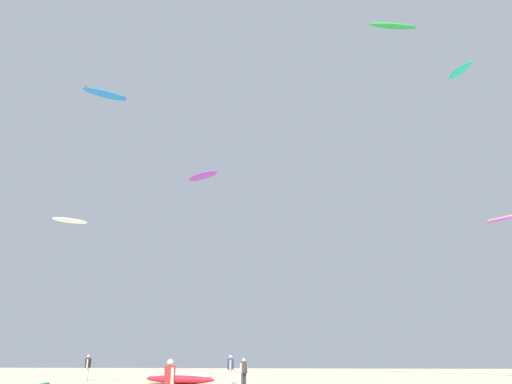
{
  "coord_description": "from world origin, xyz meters",
  "views": [
    {
      "loc": [
        2.61,
        -12.96,
        1.78
      ],
      "look_at": [
        0.0,
        15.81,
        11.3
      ],
      "focal_mm": 34.74,
      "sensor_mm": 36.0,
      "label": 1
    }
  ],
  "objects_px": {
    "kite_aloft_0": "(105,94)",
    "kite_aloft_1": "(70,221)",
    "person_midground": "(230,367)",
    "kite_aloft_2": "(393,26)",
    "person_left": "(244,370)",
    "kite_aloft_5": "(203,176)",
    "kite_aloft_4": "(460,71)",
    "person_right": "(88,365)",
    "kite_grounded_near": "(180,379)",
    "kite_aloft_3": "(500,219)",
    "person_foreground": "(169,380)"
  },
  "relations": [
    {
      "from": "kite_grounded_near",
      "to": "kite_aloft_3",
      "type": "height_order",
      "value": "kite_aloft_3"
    },
    {
      "from": "kite_aloft_2",
      "to": "kite_aloft_5",
      "type": "bearing_deg",
      "value": 157.68
    },
    {
      "from": "kite_aloft_4",
      "to": "kite_aloft_0",
      "type": "bearing_deg",
      "value": 166.1
    },
    {
      "from": "kite_aloft_0",
      "to": "kite_aloft_1",
      "type": "height_order",
      "value": "kite_aloft_0"
    },
    {
      "from": "kite_aloft_0",
      "to": "kite_aloft_1",
      "type": "xyz_separation_m",
      "value": [
        4.01,
        -12.19,
        -16.34
      ]
    },
    {
      "from": "person_foreground",
      "to": "person_right",
      "type": "distance_m",
      "value": 22.46
    },
    {
      "from": "person_right",
      "to": "kite_aloft_3",
      "type": "xyz_separation_m",
      "value": [
        32.53,
        4.58,
        11.54
      ]
    },
    {
      "from": "person_foreground",
      "to": "kite_grounded_near",
      "type": "height_order",
      "value": "person_foreground"
    },
    {
      "from": "kite_aloft_0",
      "to": "kite_grounded_near",
      "type": "bearing_deg",
      "value": -38.14
    },
    {
      "from": "kite_grounded_near",
      "to": "kite_aloft_2",
      "type": "relative_size",
      "value": 1.32
    },
    {
      "from": "kite_aloft_4",
      "to": "kite_aloft_5",
      "type": "distance_m",
      "value": 22.57
    },
    {
      "from": "kite_aloft_1",
      "to": "person_right",
      "type": "bearing_deg",
      "value": 97.03
    },
    {
      "from": "person_midground",
      "to": "kite_aloft_5",
      "type": "relative_size",
      "value": 0.52
    },
    {
      "from": "person_right",
      "to": "kite_aloft_2",
      "type": "relative_size",
      "value": 0.45
    },
    {
      "from": "person_midground",
      "to": "kite_aloft_2",
      "type": "relative_size",
      "value": 0.44
    },
    {
      "from": "kite_aloft_1",
      "to": "kite_aloft_3",
      "type": "relative_size",
      "value": 0.98
    },
    {
      "from": "person_left",
      "to": "kite_aloft_2",
      "type": "relative_size",
      "value": 0.4
    },
    {
      "from": "kite_aloft_1",
      "to": "kite_aloft_4",
      "type": "xyz_separation_m",
      "value": [
        27.45,
        4.4,
        12.38
      ]
    },
    {
      "from": "person_left",
      "to": "person_right",
      "type": "relative_size",
      "value": 0.89
    },
    {
      "from": "kite_aloft_2",
      "to": "kite_aloft_0",
      "type": "bearing_deg",
      "value": 162.71
    },
    {
      "from": "person_foreground",
      "to": "person_right",
      "type": "relative_size",
      "value": 0.92
    },
    {
      "from": "kite_aloft_1",
      "to": "kite_aloft_2",
      "type": "relative_size",
      "value": 0.55
    },
    {
      "from": "person_left",
      "to": "kite_grounded_near",
      "type": "relative_size",
      "value": 0.3
    },
    {
      "from": "person_midground",
      "to": "kite_grounded_near",
      "type": "xyz_separation_m",
      "value": [
        -3.26,
        -0.35,
        -0.74
      ]
    },
    {
      "from": "person_midground",
      "to": "kite_aloft_0",
      "type": "relative_size",
      "value": 0.42
    },
    {
      "from": "person_left",
      "to": "person_right",
      "type": "distance_m",
      "value": 14.37
    },
    {
      "from": "kite_grounded_near",
      "to": "kite_aloft_1",
      "type": "relative_size",
      "value": 2.4
    },
    {
      "from": "kite_aloft_0",
      "to": "kite_aloft_5",
      "type": "bearing_deg",
      "value": -8.99
    },
    {
      "from": "person_foreground",
      "to": "kite_aloft_4",
      "type": "bearing_deg",
      "value": 5.36
    },
    {
      "from": "person_midground",
      "to": "kite_aloft_0",
      "type": "distance_m",
      "value": 30.18
    },
    {
      "from": "kite_grounded_near",
      "to": "person_midground",
      "type": "bearing_deg",
      "value": 6.09
    },
    {
      "from": "person_left",
      "to": "kite_aloft_5",
      "type": "distance_m",
      "value": 19.72
    },
    {
      "from": "person_foreground",
      "to": "kite_aloft_5",
      "type": "distance_m",
      "value": 27.97
    },
    {
      "from": "person_foreground",
      "to": "person_midground",
      "type": "relative_size",
      "value": 0.93
    },
    {
      "from": "person_left",
      "to": "kite_aloft_5",
      "type": "bearing_deg",
      "value": -18.63
    },
    {
      "from": "person_foreground",
      "to": "kite_aloft_2",
      "type": "relative_size",
      "value": 0.41
    },
    {
      "from": "kite_aloft_1",
      "to": "kite_aloft_5",
      "type": "distance_m",
      "value": 14.07
    },
    {
      "from": "person_right",
      "to": "kite_aloft_3",
      "type": "height_order",
      "value": "kite_aloft_3"
    },
    {
      "from": "person_foreground",
      "to": "person_right",
      "type": "height_order",
      "value": "person_right"
    },
    {
      "from": "person_left",
      "to": "kite_aloft_0",
      "type": "bearing_deg",
      "value": 7.79
    },
    {
      "from": "person_midground",
      "to": "person_right",
      "type": "bearing_deg",
      "value": 156.08
    },
    {
      "from": "kite_aloft_0",
      "to": "kite_aloft_5",
      "type": "relative_size",
      "value": 1.25
    },
    {
      "from": "kite_aloft_1",
      "to": "kite_aloft_4",
      "type": "height_order",
      "value": "kite_aloft_4"
    },
    {
      "from": "kite_aloft_2",
      "to": "person_foreground",
      "type": "bearing_deg",
      "value": -127.47
    },
    {
      "from": "kite_aloft_2",
      "to": "kite_aloft_5",
      "type": "relative_size",
      "value": 1.18
    },
    {
      "from": "kite_aloft_5",
      "to": "person_midground",
      "type": "bearing_deg",
      "value": -60.85
    },
    {
      "from": "kite_grounded_near",
      "to": "person_left",
      "type": "bearing_deg",
      "value": -39.06
    },
    {
      "from": "kite_aloft_0",
      "to": "kite_aloft_4",
      "type": "height_order",
      "value": "kite_aloft_0"
    },
    {
      "from": "person_left",
      "to": "kite_aloft_4",
      "type": "bearing_deg",
      "value": -118.13
    },
    {
      "from": "person_left",
      "to": "kite_aloft_5",
      "type": "height_order",
      "value": "kite_aloft_5"
    }
  ]
}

